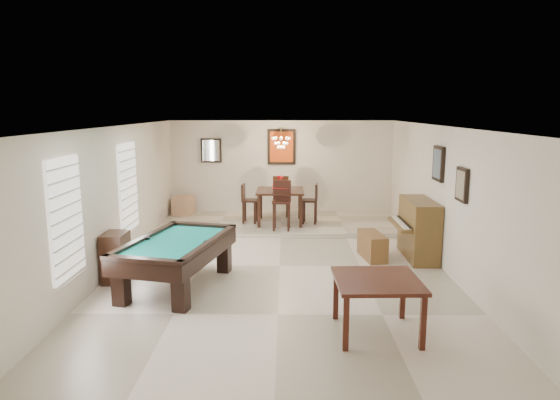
{
  "coord_description": "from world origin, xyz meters",
  "views": [
    {
      "loc": [
        0.1,
        -8.99,
        2.91
      ],
      "look_at": [
        0.0,
        0.6,
        1.15
      ],
      "focal_mm": 32.0,
      "sensor_mm": 36.0,
      "label": 1
    }
  ],
  "objects_px": {
    "square_table": "(376,306)",
    "chandelier": "(281,138)",
    "flower_vase": "(280,180)",
    "dining_chair_south": "(282,206)",
    "apothecary_chest": "(116,257)",
    "corner_bench": "(183,205)",
    "dining_table": "(280,204)",
    "dining_chair_north": "(281,196)",
    "piano_bench": "(372,246)",
    "pool_table": "(177,264)",
    "upright_piano": "(412,229)",
    "dining_chair_east": "(310,204)",
    "dining_chair_west": "(250,203)"
  },
  "relations": [
    {
      "from": "pool_table",
      "to": "square_table",
      "type": "distance_m",
      "value": 3.43
    },
    {
      "from": "dining_chair_east",
      "to": "square_table",
      "type": "bearing_deg",
      "value": 12.73
    },
    {
      "from": "upright_piano",
      "to": "flower_vase",
      "type": "xyz_separation_m",
      "value": [
        -2.62,
        2.52,
        0.61
      ]
    },
    {
      "from": "corner_bench",
      "to": "chandelier",
      "type": "bearing_deg",
      "value": -17.49
    },
    {
      "from": "pool_table",
      "to": "flower_vase",
      "type": "relative_size",
      "value": 9.27
    },
    {
      "from": "piano_bench",
      "to": "apothecary_chest",
      "type": "xyz_separation_m",
      "value": [
        -4.6,
        -1.38,
        0.17
      ]
    },
    {
      "from": "dining_chair_south",
      "to": "corner_bench",
      "type": "bearing_deg",
      "value": 151.09
    },
    {
      "from": "dining_chair_north",
      "to": "dining_chair_south",
      "type": "bearing_deg",
      "value": 92.11
    },
    {
      "from": "square_table",
      "to": "dining_chair_west",
      "type": "bearing_deg",
      "value": 109.18
    },
    {
      "from": "flower_vase",
      "to": "square_table",
      "type": "bearing_deg",
      "value": -77.42
    },
    {
      "from": "apothecary_chest",
      "to": "dining_chair_west",
      "type": "relative_size",
      "value": 0.88
    },
    {
      "from": "pool_table",
      "to": "apothecary_chest",
      "type": "height_order",
      "value": "apothecary_chest"
    },
    {
      "from": "square_table",
      "to": "chandelier",
      "type": "distance_m",
      "value": 6.44
    },
    {
      "from": "dining_chair_west",
      "to": "apothecary_chest",
      "type": "bearing_deg",
      "value": 158.32
    },
    {
      "from": "dining_table",
      "to": "dining_chair_east",
      "type": "bearing_deg",
      "value": -1.54
    },
    {
      "from": "dining_table",
      "to": "flower_vase",
      "type": "distance_m",
      "value": 0.6
    },
    {
      "from": "dining_chair_north",
      "to": "corner_bench",
      "type": "relative_size",
      "value": 1.96
    },
    {
      "from": "piano_bench",
      "to": "pool_table",
      "type": "bearing_deg",
      "value": -154.93
    },
    {
      "from": "dining_chair_east",
      "to": "chandelier",
      "type": "distance_m",
      "value": 1.75
    },
    {
      "from": "pool_table",
      "to": "upright_piano",
      "type": "height_order",
      "value": "upright_piano"
    },
    {
      "from": "flower_vase",
      "to": "dining_chair_south",
      "type": "distance_m",
      "value": 0.87
    },
    {
      "from": "upright_piano",
      "to": "flower_vase",
      "type": "bearing_deg",
      "value": 136.09
    },
    {
      "from": "pool_table",
      "to": "dining_chair_east",
      "type": "height_order",
      "value": "dining_chair_east"
    },
    {
      "from": "flower_vase",
      "to": "corner_bench",
      "type": "bearing_deg",
      "value": 160.04
    },
    {
      "from": "square_table",
      "to": "dining_chair_east",
      "type": "relative_size",
      "value": 1.1
    },
    {
      "from": "apothecary_chest",
      "to": "corner_bench",
      "type": "relative_size",
      "value": 1.53
    },
    {
      "from": "square_table",
      "to": "dining_table",
      "type": "distance_m",
      "value": 6.07
    },
    {
      "from": "dining_chair_west",
      "to": "chandelier",
      "type": "xyz_separation_m",
      "value": [
        0.77,
        0.09,
        1.6
      ]
    },
    {
      "from": "dining_table",
      "to": "chandelier",
      "type": "bearing_deg",
      "value": 77.67
    },
    {
      "from": "flower_vase",
      "to": "dining_chair_east",
      "type": "bearing_deg",
      "value": -1.54
    },
    {
      "from": "piano_bench",
      "to": "corner_bench",
      "type": "relative_size",
      "value": 1.63
    },
    {
      "from": "chandelier",
      "to": "dining_chair_west",
      "type": "bearing_deg",
      "value": -173.45
    },
    {
      "from": "square_table",
      "to": "dining_table",
      "type": "relative_size",
      "value": 0.94
    },
    {
      "from": "corner_bench",
      "to": "square_table",
      "type": "bearing_deg",
      "value": -60.31
    },
    {
      "from": "apothecary_chest",
      "to": "dining_chair_south",
      "type": "distance_m",
      "value": 4.29
    },
    {
      "from": "upright_piano",
      "to": "flower_vase",
      "type": "height_order",
      "value": "flower_vase"
    },
    {
      "from": "pool_table",
      "to": "dining_chair_east",
      "type": "distance_m",
      "value": 4.82
    },
    {
      "from": "square_table",
      "to": "corner_bench",
      "type": "height_order",
      "value": "square_table"
    },
    {
      "from": "square_table",
      "to": "corner_bench",
      "type": "relative_size",
      "value": 1.95
    },
    {
      "from": "piano_bench",
      "to": "dining_chair_east",
      "type": "distance_m",
      "value": 2.8
    },
    {
      "from": "upright_piano",
      "to": "corner_bench",
      "type": "distance_m",
      "value": 6.25
    },
    {
      "from": "pool_table",
      "to": "dining_table",
      "type": "distance_m",
      "value": 4.52
    },
    {
      "from": "dining_chair_east",
      "to": "corner_bench",
      "type": "bearing_deg",
      "value": -99.09
    },
    {
      "from": "apothecary_chest",
      "to": "square_table",
      "type": "bearing_deg",
      "value": -25.82
    },
    {
      "from": "dining_chair_south",
      "to": "corner_bench",
      "type": "height_order",
      "value": "dining_chair_south"
    },
    {
      "from": "apothecary_chest",
      "to": "dining_chair_south",
      "type": "xyz_separation_m",
      "value": [
        2.8,
        3.24,
        0.27
      ]
    },
    {
      "from": "pool_table",
      "to": "dining_table",
      "type": "relative_size",
      "value": 2.03
    },
    {
      "from": "piano_bench",
      "to": "dining_chair_north",
      "type": "bearing_deg",
      "value": 118.61
    },
    {
      "from": "dining_chair_south",
      "to": "dining_chair_east",
      "type": "relative_size",
      "value": 1.17
    },
    {
      "from": "dining_table",
      "to": "chandelier",
      "type": "distance_m",
      "value": 1.61
    }
  ]
}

